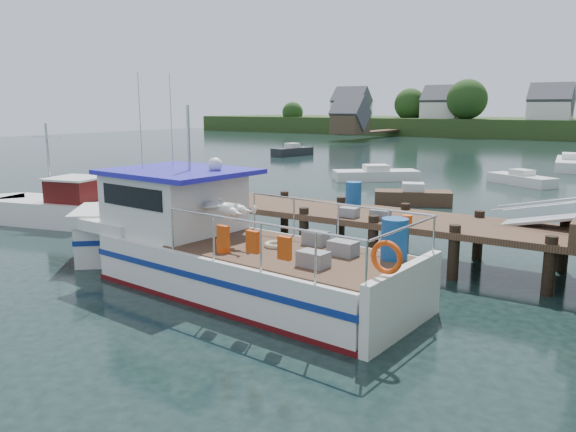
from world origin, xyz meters
The scene contains 9 objects.
ground_plane centered at (0.00, 0.00, 0.00)m, with size 160.00×160.00×0.00m, color black.
dock centered at (6.51, 0.01, 2.24)m, with size 16.60×3.00×4.78m.
lobster_boat centered at (-1.04, -5.28, 1.06)m, with size 12.19×4.37×5.84m.
work_boat centered at (-11.79, -2.57, 0.66)m, with size 7.98×3.98×4.19m.
moored_rowboat centered at (-1.03, 10.05, 0.41)m, with size 3.97×2.74×1.10m.
moored_a centered at (-6.58, 17.82, 0.38)m, with size 5.54×5.04×1.03m.
moored_b centered at (2.08, 20.70, 0.36)m, with size 4.54×3.60×0.97m.
moored_d centered at (3.69, 32.50, 0.47)m, with size 3.33×7.62×1.25m.
moored_e centered at (-21.56, 30.72, 0.47)m, with size 2.53×4.79×1.26m.
Camera 1 is at (9.01, -16.79, 4.88)m, focal length 35.00 mm.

